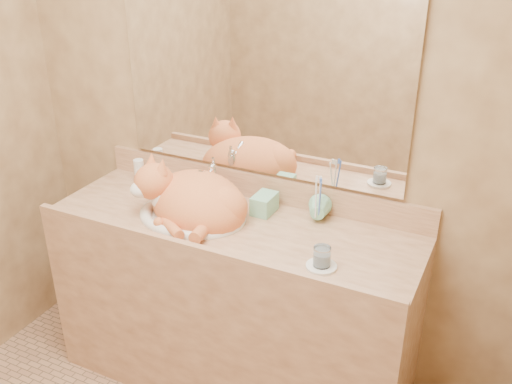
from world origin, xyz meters
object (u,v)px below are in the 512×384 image
at_px(vanity_counter, 233,305).
at_px(sink_basin, 192,201).
at_px(water_glass, 322,256).
at_px(cat, 191,197).
at_px(toothbrush_cup, 317,215).
at_px(soap_dispenser, 258,199).

bearing_deg(vanity_counter, sink_basin, -173.63).
relative_size(sink_basin, water_glass, 6.19).
bearing_deg(sink_basin, cat, 130.37).
bearing_deg(toothbrush_cup, soap_dispenser, -166.76).
distance_m(cat, soap_dispenser, 0.29).
height_order(vanity_counter, water_glass, water_glass).
bearing_deg(sink_basin, toothbrush_cup, 18.46).
height_order(soap_dispenser, water_glass, soap_dispenser).
height_order(vanity_counter, cat, cat).
relative_size(soap_dispenser, toothbrush_cup, 1.85).
relative_size(cat, water_glass, 6.34).
bearing_deg(cat, vanity_counter, 25.13).
bearing_deg(vanity_counter, water_glass, -18.25).
xyz_separation_m(sink_basin, cat, (-0.01, 0.01, 0.01)).
relative_size(sink_basin, cat, 0.98).
bearing_deg(cat, water_glass, 10.15).
bearing_deg(toothbrush_cup, cat, -163.30).
relative_size(toothbrush_cup, water_glass, 1.34).
distance_m(sink_basin, cat, 0.02).
bearing_deg(water_glass, vanity_counter, 161.75).
xyz_separation_m(soap_dispenser, water_glass, (0.38, -0.24, -0.05)).
xyz_separation_m(sink_basin, soap_dispenser, (0.26, 0.11, 0.02)).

